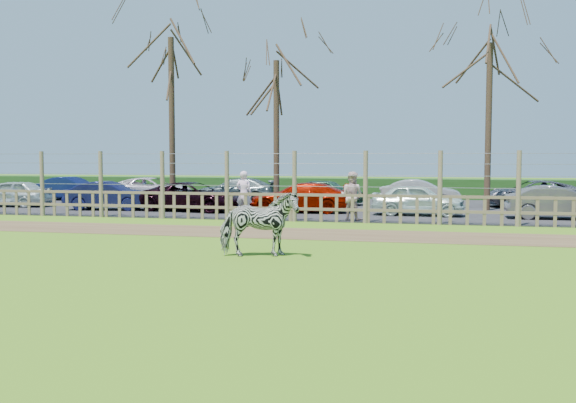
% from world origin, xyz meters
% --- Properties ---
extents(ground, '(120.00, 120.00, 0.00)m').
position_xyz_m(ground, '(0.00, 0.00, 0.00)').
color(ground, '#6B9F28').
rests_on(ground, ground).
extents(dirt_strip, '(34.00, 2.80, 0.01)m').
position_xyz_m(dirt_strip, '(0.00, 4.50, 0.01)').
color(dirt_strip, brown).
rests_on(dirt_strip, ground).
extents(asphalt, '(44.00, 13.00, 0.04)m').
position_xyz_m(asphalt, '(0.00, 14.50, 0.02)').
color(asphalt, '#232326').
rests_on(asphalt, ground).
extents(hedge, '(46.00, 2.00, 1.10)m').
position_xyz_m(hedge, '(0.00, 21.50, 0.55)').
color(hedge, '#1E4716').
rests_on(hedge, ground).
extents(fence, '(30.16, 0.16, 2.50)m').
position_xyz_m(fence, '(0.00, 8.00, 0.80)').
color(fence, brown).
rests_on(fence, ground).
extents(tree_left, '(4.80, 4.80, 7.88)m').
position_xyz_m(tree_left, '(-6.50, 12.50, 5.62)').
color(tree_left, '#3D2B1E').
rests_on(tree_left, ground).
extents(tree_mid, '(4.80, 4.80, 6.83)m').
position_xyz_m(tree_mid, '(-2.00, 13.50, 4.87)').
color(tree_mid, '#3D2B1E').
rests_on(tree_mid, ground).
extents(tree_right, '(4.80, 4.80, 7.35)m').
position_xyz_m(tree_right, '(7.00, 14.00, 5.24)').
color(tree_right, '#3D2B1E').
rests_on(tree_right, ground).
extents(zebra, '(1.95, 1.30, 1.51)m').
position_xyz_m(zebra, '(0.89, -0.02, 0.76)').
color(zebra, gray).
rests_on(zebra, ground).
extents(visitor_a, '(0.67, 0.48, 1.72)m').
position_xyz_m(visitor_a, '(-2.11, 8.84, 0.90)').
color(visitor_a, '#F0C1E2').
rests_on(visitor_a, asphalt).
extents(visitor_b, '(1.00, 0.88, 1.72)m').
position_xyz_m(visitor_b, '(1.97, 8.46, 0.90)').
color(visitor_b, beige).
rests_on(visitor_b, asphalt).
extents(car_0, '(3.66, 1.80, 1.20)m').
position_xyz_m(car_0, '(-13.84, 11.40, 0.64)').
color(car_0, silver).
rests_on(car_0, asphalt).
extents(car_1, '(3.76, 1.68, 1.20)m').
position_xyz_m(car_1, '(-8.65, 10.74, 0.64)').
color(car_1, '#131643').
rests_on(car_1, asphalt).
extents(car_2, '(4.53, 2.51, 1.20)m').
position_xyz_m(car_2, '(-4.95, 10.98, 0.64)').
color(car_2, black).
rests_on(car_2, asphalt).
extents(car_3, '(4.26, 2.03, 1.20)m').
position_xyz_m(car_3, '(-0.49, 11.29, 0.64)').
color(car_3, '#970F00').
rests_on(car_3, asphalt).
extents(car_4, '(3.60, 1.63, 1.20)m').
position_xyz_m(car_4, '(4.22, 10.96, 0.64)').
color(car_4, silver).
rests_on(car_4, asphalt).
extents(car_5, '(3.64, 1.28, 1.20)m').
position_xyz_m(car_5, '(9.20, 10.61, 0.64)').
color(car_5, '#635E60').
rests_on(car_5, asphalt).
extents(car_7, '(3.64, 1.27, 1.20)m').
position_xyz_m(car_7, '(-13.53, 15.89, 0.64)').
color(car_7, '#0F1A4B').
rests_on(car_7, asphalt).
extents(car_8, '(4.32, 2.00, 1.20)m').
position_xyz_m(car_8, '(-9.19, 16.13, 0.64)').
color(car_8, silver).
rests_on(car_8, asphalt).
extents(car_9, '(4.21, 1.88, 1.20)m').
position_xyz_m(car_9, '(-4.65, 15.88, 0.64)').
color(car_9, '#536362').
rests_on(car_9, asphalt).
extents(car_10, '(3.67, 1.83, 1.20)m').
position_xyz_m(car_10, '(-0.09, 15.72, 0.64)').
color(car_10, '#235138').
rests_on(car_10, asphalt).
extents(car_11, '(3.65, 1.31, 1.20)m').
position_xyz_m(car_11, '(4.21, 15.78, 0.64)').
color(car_11, '#BEB3B2').
rests_on(car_11, asphalt).
extents(car_12, '(4.54, 2.55, 1.20)m').
position_xyz_m(car_12, '(9.15, 16.19, 0.64)').
color(car_12, '#52535F').
rests_on(car_12, asphalt).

